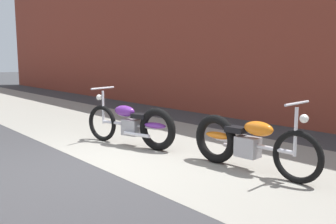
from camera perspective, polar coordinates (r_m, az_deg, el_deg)
The scene contains 4 objects.
ground_plane at distance 5.52m, azimuth -10.89°, elevation -8.29°, with size 80.00×80.00×0.00m, color #38383A.
sidewalk_slab at distance 6.52m, azimuth 2.68°, elevation -5.56°, with size 36.00×3.50×0.01m, color gray.
motorcycle_purple at distance 6.59m, azimuth -5.12°, elevation -1.92°, with size 1.96×0.77×1.03m.
motorcycle_orange at distance 5.31m, azimuth 11.47°, elevation -4.53°, with size 2.01×0.58×1.03m.
Camera 1 is at (4.63, -2.57, 1.55)m, focal length 39.69 mm.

